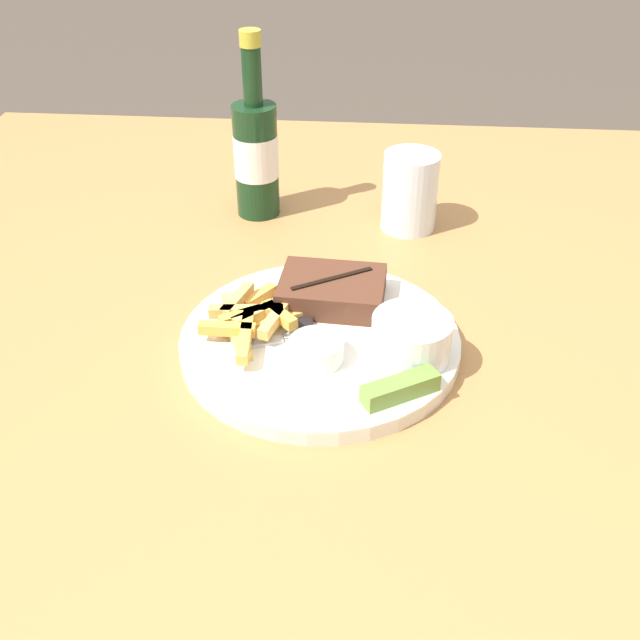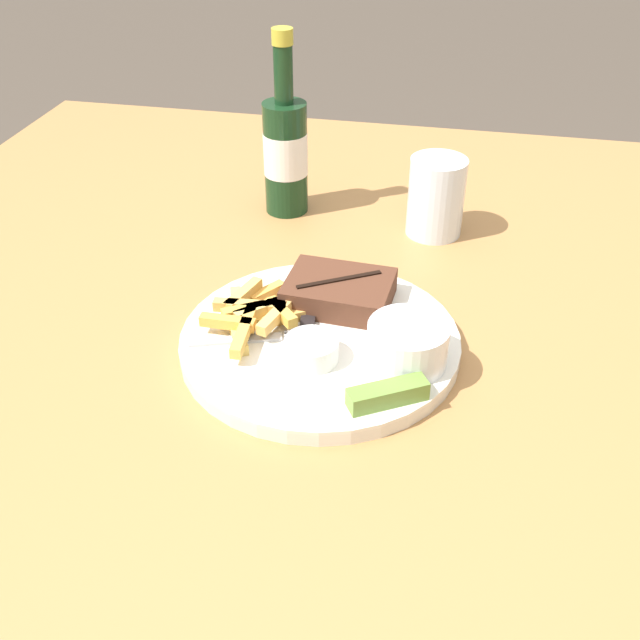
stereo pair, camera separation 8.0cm
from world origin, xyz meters
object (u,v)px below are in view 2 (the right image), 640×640
(knife_utensil, at_px, (309,313))
(drinking_glass, at_px, (436,197))
(steak_portion, at_px, (339,291))
(dinner_plate, at_px, (320,342))
(beer_bottle, at_px, (285,151))
(pickle_spear, at_px, (388,394))
(fork_utensil, at_px, (246,339))
(dipping_sauce_cup, at_px, (310,349))
(coleslaw_cup, at_px, (408,342))

(knife_utensil, distance_m, drinking_glass, 0.29)
(steak_portion, xyz_separation_m, drinking_glass, (0.09, 0.23, 0.02))
(dinner_plate, relative_size, beer_bottle, 1.19)
(steak_portion, relative_size, pickle_spear, 1.57)
(fork_utensil, bearing_deg, dipping_sauce_cup, -32.03)
(steak_portion, xyz_separation_m, pickle_spear, (0.08, -0.16, -0.01))
(dinner_plate, bearing_deg, beer_bottle, 109.83)
(steak_portion, relative_size, dipping_sauce_cup, 2.21)
(coleslaw_cup, bearing_deg, beer_bottle, 121.35)
(dipping_sauce_cup, xyz_separation_m, drinking_glass, (0.10, 0.34, 0.02))
(dipping_sauce_cup, xyz_separation_m, fork_utensil, (-0.07, 0.02, -0.01))
(dinner_plate, xyz_separation_m, knife_utensil, (-0.02, 0.04, 0.01))
(steak_portion, bearing_deg, drinking_glass, 68.02)
(dinner_plate, bearing_deg, fork_utensil, -161.40)
(dinner_plate, distance_m, dipping_sauce_cup, 0.05)
(dipping_sauce_cup, bearing_deg, knife_utensil, 103.53)
(dinner_plate, height_order, coleslaw_cup, coleslaw_cup)
(drinking_glass, bearing_deg, steak_portion, -111.98)
(drinking_glass, bearing_deg, fork_utensil, -118.90)
(coleslaw_cup, distance_m, pickle_spear, 0.07)
(knife_utensil, relative_size, beer_bottle, 0.65)
(pickle_spear, relative_size, beer_bottle, 0.31)
(fork_utensil, xyz_separation_m, drinking_glass, (0.18, 0.32, 0.03))
(coleslaw_cup, distance_m, fork_utensil, 0.17)
(dipping_sauce_cup, relative_size, fork_utensil, 0.43)
(knife_utensil, xyz_separation_m, beer_bottle, (-0.10, 0.29, 0.07))
(fork_utensil, relative_size, drinking_glass, 1.22)
(steak_portion, distance_m, dipping_sauce_cup, 0.11)
(dipping_sauce_cup, bearing_deg, beer_bottle, 107.41)
(pickle_spear, bearing_deg, steak_portion, 115.65)
(pickle_spear, height_order, drinking_glass, drinking_glass)
(pickle_spear, xyz_separation_m, beer_bottle, (-0.20, 0.41, 0.06))
(coleslaw_cup, xyz_separation_m, pickle_spear, (-0.01, -0.07, -0.02))
(dinner_plate, distance_m, fork_utensil, 0.08)
(fork_utensil, bearing_deg, drinking_glass, 42.50)
(dinner_plate, height_order, drinking_glass, drinking_glass)
(dinner_plate, height_order, dipping_sauce_cup, dipping_sauce_cup)
(knife_utensil, height_order, beer_bottle, beer_bottle)
(coleslaw_cup, bearing_deg, knife_utensil, 151.63)
(coleslaw_cup, bearing_deg, drinking_glass, 89.46)
(steak_portion, height_order, coleslaw_cup, coleslaw_cup)
(steak_portion, relative_size, fork_utensil, 0.95)
(steak_portion, height_order, pickle_spear, steak_portion)
(dinner_plate, height_order, fork_utensil, fork_utensil)
(steak_portion, bearing_deg, knife_utensil, -132.18)
(beer_bottle, bearing_deg, coleslaw_cup, -58.65)
(dipping_sauce_cup, bearing_deg, pickle_spear, -30.18)
(beer_bottle, distance_m, drinking_glass, 0.22)
(dinner_plate, xyz_separation_m, beer_bottle, (-0.12, 0.32, 0.08))
(dinner_plate, bearing_deg, dipping_sauce_cup, -91.78)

